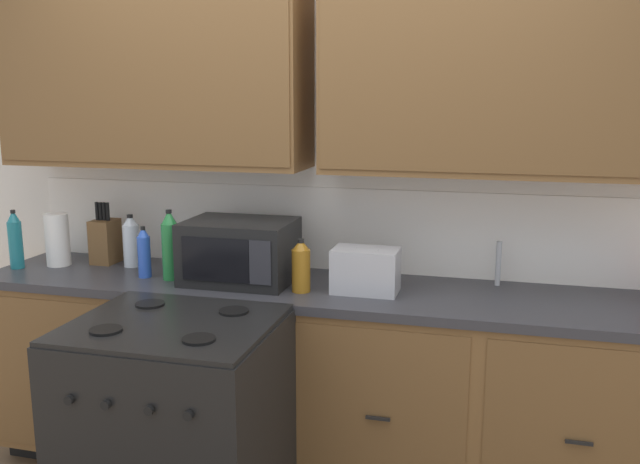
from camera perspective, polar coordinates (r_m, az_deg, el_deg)
The scene contains 13 objects.
wall_unit at distance 3.14m, azimuth -0.01°, elevation 9.17°, with size 4.25×0.40×2.41m.
counter_run at distance 3.22m, azimuth -0.95°, elevation -12.25°, with size 3.08×0.64×0.93m.
stove_range at distance 2.81m, azimuth -11.77°, elevation -16.43°, with size 0.76×0.68×0.95m.
microwave at distance 3.11m, azimuth -6.71°, elevation -1.60°, with size 0.48×0.37×0.28m.
toaster at distance 2.94m, azimuth 3.83°, elevation -3.21°, with size 0.28×0.18×0.19m.
knife_block at distance 3.60m, azimuth -17.46°, elevation -0.67°, with size 0.11×0.14×0.31m.
sink_faucet at distance 3.13m, azimuth 14.64°, elevation -2.55°, with size 0.02×0.02×0.20m, color #B2B5BA.
paper_towel_roll at distance 3.62m, azimuth -21.04°, elevation -0.60°, with size 0.12×0.12×0.26m, color white.
bottle_amber at distance 2.93m, azimuth -1.51°, elevation -2.85°, with size 0.08×0.08×0.23m.
bottle_blue at distance 3.27m, azimuth -14.45°, elevation -1.66°, with size 0.06×0.06×0.24m.
bottle_green at distance 3.19m, azimuth -12.38°, elevation -1.12°, with size 0.08×0.08×0.32m.
bottle_teal at distance 3.64m, azimuth -24.05°, elevation -0.61°, with size 0.07×0.07×0.29m.
bottle_clear at distance 3.49m, azimuth -15.46°, elevation -0.74°, with size 0.08×0.08×0.26m.
Camera 1 is at (0.81, -2.54, 1.77)m, focal length 38.40 mm.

